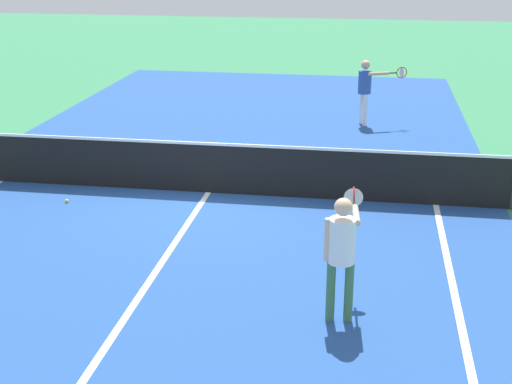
# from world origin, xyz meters

# --- Properties ---
(ground_plane) EXTENTS (60.00, 60.00, 0.00)m
(ground_plane) POSITION_xyz_m (0.00, 0.00, 0.00)
(ground_plane) COLOR #337F51
(court_surface_inbounds) EXTENTS (10.62, 24.40, 0.00)m
(court_surface_inbounds) POSITION_xyz_m (0.00, 0.00, 0.00)
(court_surface_inbounds) COLOR #234C93
(court_surface_inbounds) RESTS_ON ground_plane
(line_center_service) EXTENTS (0.10, 6.40, 0.01)m
(line_center_service) POSITION_xyz_m (0.00, -3.20, 0.00)
(line_center_service) COLOR white
(line_center_service) RESTS_ON ground_plane
(net) EXTENTS (10.89, 0.09, 1.07)m
(net) POSITION_xyz_m (0.00, 0.00, 0.49)
(net) COLOR #33383D
(net) RESTS_ON ground_plane
(player_near) EXTENTS (0.43, 1.20, 1.61)m
(player_near) POSITION_xyz_m (2.63, -4.31, 1.00)
(player_near) COLOR #3F7247
(player_near) RESTS_ON ground_plane
(player_far) EXTENTS (1.18, 0.50, 1.61)m
(player_far) POSITION_xyz_m (2.74, 5.59, 1.00)
(player_far) COLOR white
(player_far) RESTS_ON ground_plane
(tennis_ball_near_net) EXTENTS (0.07, 0.07, 0.07)m
(tennis_ball_near_net) POSITION_xyz_m (-2.37, -0.93, 0.03)
(tennis_ball_near_net) COLOR #CCE033
(tennis_ball_near_net) RESTS_ON ground_plane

